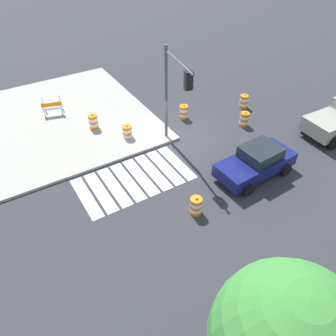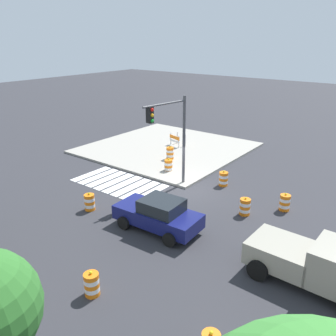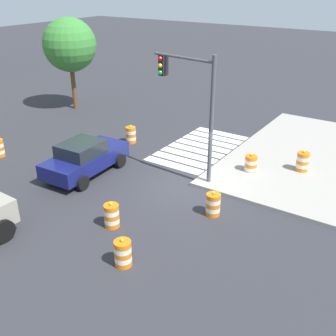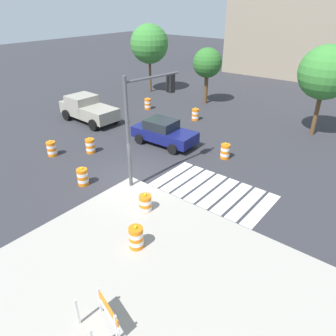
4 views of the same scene
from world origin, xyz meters
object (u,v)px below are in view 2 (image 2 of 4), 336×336
at_px(pickup_truck, 323,266).
at_px(construction_barricade, 176,139).
at_px(traffic_barrel_lane_center, 245,207).
at_px(traffic_barrel_opposite_curb, 90,202).
at_px(traffic_barrel_median_far, 168,166).
at_px(sports_car, 158,214).
at_px(traffic_light_pole, 171,128).
at_px(traffic_barrel_near_corner, 285,203).
at_px(traffic_barrel_on_sidewalk, 170,153).
at_px(traffic_barrel_median_near, 92,284).
at_px(traffic_barrel_crosswalk_end, 223,179).

relative_size(pickup_truck, construction_barricade, 3.71).
distance_m(traffic_barrel_lane_center, traffic_barrel_opposite_curb, 8.34).
bearing_deg(traffic_barrel_median_far, traffic_barrel_lane_center, 160.36).
distance_m(sports_car, traffic_barrel_lane_center, 4.78).
xyz_separation_m(sports_car, pickup_truck, (-7.51, -0.32, 0.16)).
distance_m(traffic_barrel_lane_center, traffic_light_pole, 6.16).
distance_m(traffic_barrel_near_corner, construction_barricade, 12.82).
bearing_deg(traffic_barrel_on_sidewalk, traffic_barrel_opposite_curb, 98.59).
bearing_deg(traffic_barrel_on_sidewalk, traffic_light_pole, 127.38).
xyz_separation_m(traffic_barrel_median_far, traffic_barrel_lane_center, (-6.97, 2.49, 0.00)).
xyz_separation_m(traffic_barrel_near_corner, traffic_barrel_opposite_curb, (8.45, 6.38, 0.00)).
height_order(traffic_barrel_near_corner, construction_barricade, construction_barricade).
bearing_deg(traffic_light_pole, traffic_barrel_median_near, 110.07).
height_order(traffic_barrel_lane_center, traffic_barrel_opposite_curb, same).
distance_m(sports_car, pickup_truck, 7.52).
bearing_deg(traffic_barrel_opposite_curb, traffic_barrel_median_far, -89.87).
bearing_deg(traffic_barrel_opposite_curb, traffic_barrel_on_sidewalk, -81.41).
relative_size(pickup_truck, traffic_barrel_median_near, 5.10).
height_order(traffic_barrel_lane_center, traffic_barrel_on_sidewalk, traffic_barrel_on_sidewalk).
height_order(traffic_barrel_median_far, traffic_light_pole, traffic_light_pole).
height_order(traffic_barrel_opposite_curb, traffic_light_pole, traffic_light_pole).
relative_size(pickup_truck, traffic_barrel_opposite_curb, 5.10).
bearing_deg(traffic_barrel_median_near, traffic_barrel_near_corner, -106.43).
bearing_deg(traffic_barrel_lane_center, traffic_barrel_near_corner, -130.32).
relative_size(sports_car, traffic_barrel_crosswalk_end, 4.30).
height_order(traffic_barrel_crosswalk_end, traffic_light_pole, traffic_light_pole).
xyz_separation_m(traffic_barrel_opposite_curb, construction_barricade, (3.02, -12.11, 0.27)).
relative_size(traffic_barrel_near_corner, construction_barricade, 0.73).
bearing_deg(traffic_barrel_crosswalk_end, traffic_barrel_near_corner, 167.35).
relative_size(construction_barricade, traffic_light_pole, 0.26).
relative_size(traffic_barrel_median_near, traffic_barrel_median_far, 1.00).
xyz_separation_m(traffic_barrel_median_near, traffic_barrel_median_far, (5.27, -11.55, 0.00)).
height_order(traffic_barrel_lane_center, construction_barricade, construction_barricade).
height_order(traffic_barrel_median_far, traffic_barrel_on_sidewalk, traffic_barrel_on_sidewalk).
bearing_deg(traffic_barrel_median_near, traffic_barrel_opposite_curb, -40.24).
bearing_deg(construction_barricade, traffic_barrel_near_corner, 153.43).
bearing_deg(sports_car, traffic_barrel_on_sidewalk, -56.20).
distance_m(traffic_barrel_median_far, traffic_light_pole, 4.53).
relative_size(traffic_barrel_median_far, traffic_light_pole, 0.19).
bearing_deg(traffic_barrel_median_far, traffic_barrel_on_sidewalk, -55.66).
xyz_separation_m(traffic_barrel_opposite_curb, traffic_barrel_on_sidewalk, (1.37, -9.08, 0.15)).
distance_m(traffic_barrel_crosswalk_end, traffic_barrel_lane_center, 3.90).
bearing_deg(traffic_barrel_median_near, traffic_barrel_crosswalk_end, -84.71).
bearing_deg(pickup_truck, traffic_barrel_lane_center, -36.91).
relative_size(pickup_truck, traffic_barrel_median_far, 5.10).
distance_m(sports_car, traffic_barrel_median_far, 7.72).
bearing_deg(traffic_barrel_on_sidewalk, traffic_barrel_lane_center, 151.76).
height_order(traffic_barrel_median_near, construction_barricade, construction_barricade).
height_order(traffic_barrel_median_near, traffic_barrel_on_sidewalk, traffic_barrel_on_sidewalk).
relative_size(traffic_barrel_lane_center, traffic_barrel_on_sidewalk, 1.00).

